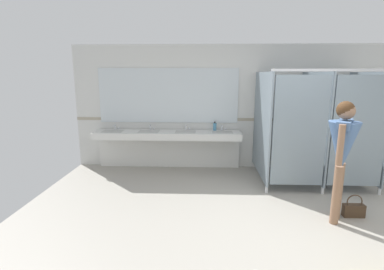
{
  "coord_description": "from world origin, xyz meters",
  "views": [
    {
      "loc": [
        -1.03,
        -3.33,
        1.99
      ],
      "look_at": [
        -1.23,
        1.51,
        0.98
      ],
      "focal_mm": 27.1,
      "sensor_mm": 36.0,
      "label": 1
    }
  ],
  "objects": [
    {
      "name": "soap_dispenser",
      "position": [
        -0.8,
        2.7,
        0.91
      ],
      "size": [
        0.07,
        0.07,
        0.19
      ],
      "color": "teal",
      "rests_on": "vanity_counter"
    },
    {
      "name": "vanity_counter",
      "position": [
        -1.79,
        2.63,
        0.61
      ],
      "size": [
        3.05,
        0.52,
        0.94
      ],
      "color": "silver",
      "rests_on": "ground_plane"
    },
    {
      "name": "wall_back",
      "position": [
        0.0,
        2.89,
        1.3
      ],
      "size": [
        7.6,
        0.12,
        2.6
      ],
      "primitive_type": "cube",
      "color": "silver",
      "rests_on": "ground_plane"
    },
    {
      "name": "wall_back_tile_band",
      "position": [
        0.0,
        2.82,
        1.05
      ],
      "size": [
        7.6,
        0.01,
        0.06
      ],
      "primitive_type": "cube",
      "color": "#9E937F",
      "rests_on": "wall_back"
    },
    {
      "name": "person_standing",
      "position": [
        0.8,
        0.45,
        1.05
      ],
      "size": [
        0.55,
        0.55,
        1.66
      ],
      "color": "#8C664C",
      "rests_on": "ground_plane"
    },
    {
      "name": "handbag",
      "position": [
        1.11,
        0.57,
        0.11
      ],
      "size": [
        0.29,
        0.1,
        0.33
      ],
      "color": "#3F2D1E",
      "rests_on": "ground_plane"
    },
    {
      "name": "ground_plane",
      "position": [
        0.0,
        0.0,
        -0.05
      ],
      "size": [
        7.6,
        6.26,
        0.1
      ],
      "primitive_type": "cube",
      "color": "#9E998E"
    },
    {
      "name": "bathroom_stalls",
      "position": [
        1.0,
        1.87,
        1.09
      ],
      "size": [
        1.95,
        1.49,
        2.08
      ],
      "color": "gray",
      "rests_on": "ground_plane"
    },
    {
      "name": "mirror_panel",
      "position": [
        -1.79,
        2.82,
        1.55
      ],
      "size": [
        2.95,
        0.02,
        1.14
      ],
      "primitive_type": "cube",
      "color": "silver",
      "rests_on": "wall_back"
    }
  ]
}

